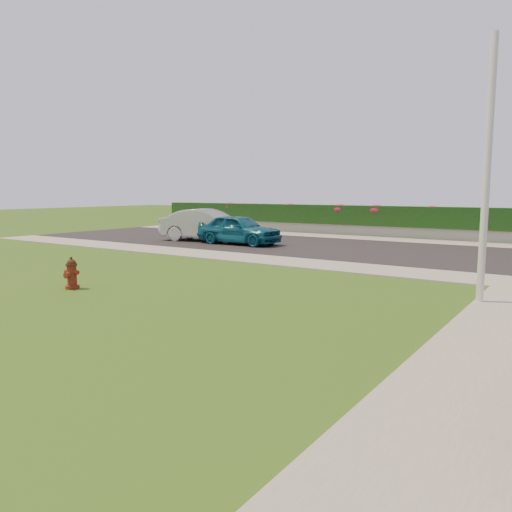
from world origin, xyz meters
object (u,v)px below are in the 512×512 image
Objects in this scene: sedan_teal at (239,229)px; fire_hydrant at (72,274)px; sedan_silver at (208,225)px; utility_pole at (487,172)px.

fire_hydrant is at bearing -166.41° from sedan_teal.
sedan_teal reaches higher than fire_hydrant.
sedan_silver is 15.77m from utility_pole.
sedan_silver reaches higher than fire_hydrant.
utility_pole is (9.03, 4.12, 2.53)m from fire_hydrant.
utility_pole is (11.70, -6.85, 2.18)m from sedan_teal.
utility_pole reaches higher than sedan_silver.
sedan_silver is (-4.84, 11.33, 0.44)m from fire_hydrant.
sedan_teal is 13.73m from utility_pole.
sedan_teal is 2.20m from sedan_silver.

